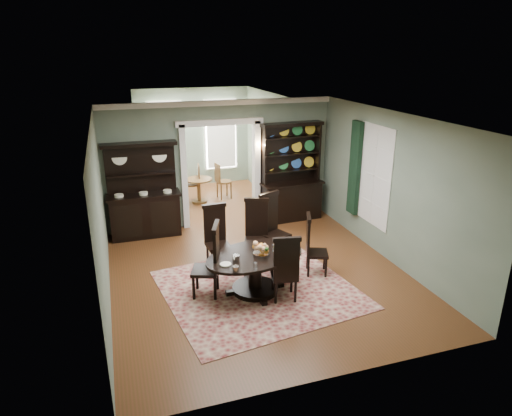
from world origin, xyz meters
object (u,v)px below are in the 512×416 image
at_px(welsh_dresser, 291,185).
at_px(sideboard, 144,204).
at_px(parlor_table, 199,187).
at_px(dining_table, 255,266).

bearing_deg(welsh_dresser, sideboard, 176.13).
bearing_deg(parlor_table, dining_table, -90.27).
bearing_deg(dining_table, parlor_table, 72.76).
relative_size(dining_table, welsh_dresser, 0.88).
distance_m(dining_table, parlor_table, 5.20).
xyz_separation_m(sideboard, parlor_table, (1.64, 1.93, -0.30)).
distance_m(sideboard, welsh_dresser, 3.62).
relative_size(sideboard, welsh_dresser, 0.89).
height_order(sideboard, welsh_dresser, welsh_dresser).
height_order(welsh_dresser, parlor_table, welsh_dresser).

